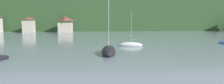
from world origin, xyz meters
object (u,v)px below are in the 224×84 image
at_px(shore_building_westcentral, 29,25).
at_px(sailboat_far_0, 131,45).
at_px(sailboat_far_2, 109,51).
at_px(shore_building_central, 65,25).

relative_size(shore_building_westcentral, sailboat_far_0, 0.90).
distance_m(sailboat_far_0, sailboat_far_2, 9.99).
relative_size(shore_building_central, sailboat_far_0, 0.93).
bearing_deg(sailboat_far_0, shore_building_central, -51.09).
height_order(shore_building_westcentral, shore_building_central, shore_building_central).
distance_m(shore_building_central, sailboat_far_2, 58.07).
bearing_deg(sailboat_far_2, shore_building_westcentral, 34.48).
height_order(sailboat_far_0, sailboat_far_2, sailboat_far_2).
xyz_separation_m(shore_building_central, sailboat_far_2, (15.50, -55.88, -2.99)).
bearing_deg(shore_building_westcentral, shore_building_central, 3.94).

